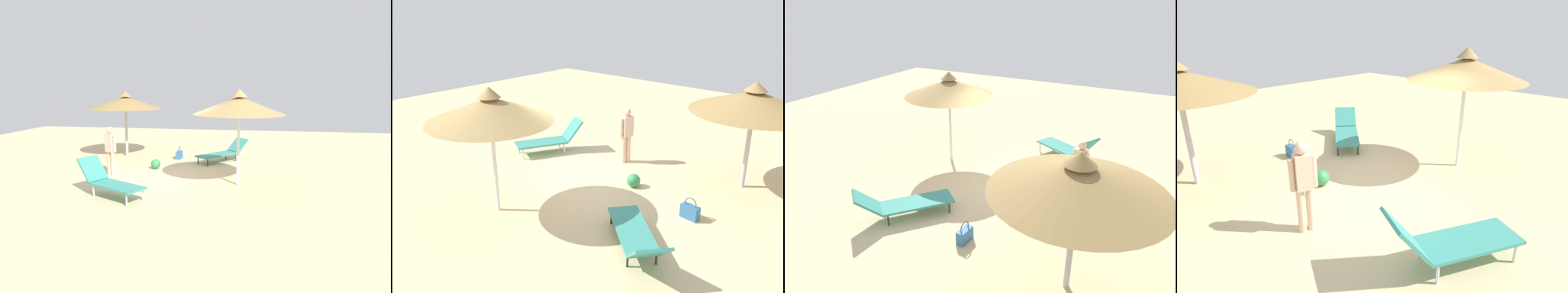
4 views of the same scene
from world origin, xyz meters
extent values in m
cube|color=beige|center=(0.00, 0.00, -0.05)|extent=(24.00, 24.00, 0.10)
cylinder|color=#B2B2B7|center=(-2.67, 2.96, 1.12)|extent=(0.11, 0.11, 2.24)
cone|color=#997A47|center=(-2.67, 2.96, 2.13)|extent=(2.87, 2.87, 0.48)
cone|color=#997A47|center=(-2.67, 2.96, 2.47)|extent=(0.52, 0.52, 0.22)
cylinder|color=white|center=(1.94, -0.56, 1.22)|extent=(0.08, 0.08, 2.43)
cone|color=tan|center=(1.94, -0.56, 2.26)|extent=(2.56, 2.56, 0.49)
cone|color=tan|center=(1.94, -0.56, 2.60)|extent=(0.46, 0.46, 0.22)
cube|color=teal|center=(-0.95, -2.34, 0.33)|extent=(1.59, 1.23, 0.05)
cylinder|color=silver|center=(-0.28, -2.39, 0.15)|extent=(0.04, 0.04, 0.31)
cylinder|color=silver|center=(-0.52, -2.86, 0.15)|extent=(0.04, 0.04, 0.31)
cylinder|color=silver|center=(-1.37, -1.82, 0.15)|extent=(0.04, 0.04, 0.31)
cylinder|color=silver|center=(-1.61, -2.29, 0.15)|extent=(0.04, 0.04, 0.31)
cube|color=teal|center=(-1.80, -1.90, 0.64)|extent=(0.73, 0.79, 0.60)
cube|color=teal|center=(1.04, 2.33, 0.29)|extent=(1.54, 1.67, 0.05)
cylinder|color=#2D2D33|center=(0.78, 1.63, 0.13)|extent=(0.04, 0.04, 0.26)
cylinder|color=#2D2D33|center=(0.39, 1.97, 0.13)|extent=(0.04, 0.04, 0.26)
cylinder|color=#2D2D33|center=(1.69, 2.70, 0.13)|extent=(0.04, 0.04, 0.26)
cylinder|color=#2D2D33|center=(1.30, 3.03, 0.13)|extent=(0.04, 0.04, 0.26)
cube|color=teal|center=(1.75, 3.17, 0.53)|extent=(0.82, 0.81, 0.48)
cylinder|color=beige|center=(-2.13, -0.07, 0.38)|extent=(0.13, 0.13, 0.76)
cylinder|color=beige|center=(-1.98, -0.12, 0.38)|extent=(0.13, 0.13, 0.76)
cube|color=beige|center=(-2.06, -0.10, 1.05)|extent=(0.31, 0.29, 0.57)
sphere|color=beige|center=(-2.06, -0.10, 1.43)|extent=(0.21, 0.21, 0.21)
cylinder|color=beige|center=(-2.22, -0.04, 1.02)|extent=(0.09, 0.09, 0.52)
cylinder|color=beige|center=(-1.89, -0.16, 1.02)|extent=(0.09, 0.09, 0.52)
cube|color=#336699|center=(-0.47, 2.72, 0.15)|extent=(0.21, 0.41, 0.29)
torus|color=#336699|center=(-0.47, 2.72, 0.34)|extent=(0.05, 0.28, 0.27)
sphere|color=#338C4C|center=(-0.91, 0.98, 0.17)|extent=(0.33, 0.33, 0.33)
camera|label=1|loc=(2.40, -10.44, 2.80)|focal=32.70mm
camera|label=2|loc=(6.46, 6.01, 4.38)|focal=37.18mm
camera|label=3|loc=(-3.66, 8.00, 4.76)|focal=33.41mm
camera|label=4|loc=(-4.57, -3.93, 3.14)|focal=29.64mm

